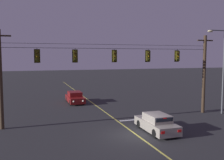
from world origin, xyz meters
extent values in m
plane|color=#28282B|center=(0.00, 0.00, 0.00)|extent=(180.00, 180.00, 0.00)
cube|color=#D1C64C|center=(0.00, 10.85, 0.00)|extent=(0.14, 60.00, 0.01)
cube|color=silver|center=(1.90, 4.25, 0.00)|extent=(3.40, 0.36, 0.01)
cylinder|color=#38281C|center=(-9.52, 4.85, 3.92)|extent=(0.32, 0.32, 7.84)
cylinder|color=#38281C|center=(9.52, 4.85, 3.92)|extent=(0.32, 0.32, 7.84)
cube|color=#38281C|center=(9.52, 4.85, 7.34)|extent=(1.80, 0.12, 0.12)
cylinder|color=slate|center=(9.52, 4.85, 6.99)|extent=(0.12, 0.12, 0.18)
cylinder|color=black|center=(0.00, 4.85, 6.44)|extent=(19.04, 0.03, 0.03)
cylinder|color=black|center=(0.00, 4.85, 6.79)|extent=(19.04, 0.02, 0.02)
cylinder|color=black|center=(-6.71, 4.85, 6.35)|extent=(0.04, 0.04, 0.18)
cube|color=#332D0A|center=(-6.71, 4.85, 5.78)|extent=(0.32, 0.26, 0.96)
cube|color=#332D0A|center=(-6.71, 4.99, 5.78)|extent=(0.48, 0.03, 1.12)
sphere|color=#380A0A|center=(-6.71, 4.69, 6.07)|extent=(0.17, 0.17, 0.17)
cylinder|color=#332D0A|center=(-6.71, 4.65, 6.11)|extent=(0.20, 0.10, 0.20)
sphere|color=orange|center=(-6.71, 4.69, 5.78)|extent=(0.17, 0.17, 0.17)
cylinder|color=#332D0A|center=(-6.71, 4.65, 5.82)|extent=(0.20, 0.10, 0.20)
sphere|color=black|center=(-6.71, 4.69, 5.49)|extent=(0.17, 0.17, 0.17)
cylinder|color=#332D0A|center=(-6.71, 4.65, 5.54)|extent=(0.20, 0.10, 0.20)
cylinder|color=black|center=(-3.61, 4.85, 6.35)|extent=(0.04, 0.04, 0.18)
cube|color=#332D0A|center=(-3.61, 4.85, 5.78)|extent=(0.32, 0.26, 0.96)
cube|color=#332D0A|center=(-3.61, 4.99, 5.78)|extent=(0.48, 0.03, 1.12)
sphere|color=#380A0A|center=(-3.61, 4.69, 6.07)|extent=(0.17, 0.17, 0.17)
cylinder|color=#332D0A|center=(-3.61, 4.65, 6.11)|extent=(0.20, 0.10, 0.20)
sphere|color=orange|center=(-3.61, 4.69, 5.78)|extent=(0.17, 0.17, 0.17)
cylinder|color=#332D0A|center=(-3.61, 4.65, 5.82)|extent=(0.20, 0.10, 0.20)
sphere|color=black|center=(-3.61, 4.69, 5.49)|extent=(0.17, 0.17, 0.17)
cylinder|color=#332D0A|center=(-3.61, 4.65, 5.54)|extent=(0.20, 0.10, 0.20)
cylinder|color=black|center=(-0.06, 4.85, 6.35)|extent=(0.04, 0.04, 0.18)
cube|color=#332D0A|center=(-0.06, 4.85, 5.78)|extent=(0.32, 0.26, 0.96)
cube|color=#332D0A|center=(-0.06, 4.99, 5.78)|extent=(0.48, 0.03, 1.12)
sphere|color=#380A0A|center=(-0.06, 4.69, 6.07)|extent=(0.17, 0.17, 0.17)
cylinder|color=#332D0A|center=(-0.06, 4.65, 6.11)|extent=(0.20, 0.10, 0.20)
sphere|color=orange|center=(-0.06, 4.69, 5.78)|extent=(0.17, 0.17, 0.17)
cylinder|color=#332D0A|center=(-0.06, 4.65, 5.82)|extent=(0.20, 0.10, 0.20)
sphere|color=black|center=(-0.06, 4.69, 5.49)|extent=(0.17, 0.17, 0.17)
cylinder|color=#332D0A|center=(-0.06, 4.65, 5.54)|extent=(0.20, 0.10, 0.20)
cylinder|color=black|center=(3.23, 4.85, 6.35)|extent=(0.04, 0.04, 0.18)
cube|color=#332D0A|center=(3.23, 4.85, 5.78)|extent=(0.32, 0.26, 0.96)
cube|color=#332D0A|center=(3.23, 4.99, 5.78)|extent=(0.48, 0.03, 1.12)
sphere|color=#380A0A|center=(3.23, 4.69, 6.07)|extent=(0.17, 0.17, 0.17)
cylinder|color=#332D0A|center=(3.23, 4.65, 6.11)|extent=(0.20, 0.10, 0.20)
sphere|color=orange|center=(3.23, 4.69, 5.78)|extent=(0.17, 0.17, 0.17)
cylinder|color=#332D0A|center=(3.23, 4.65, 5.82)|extent=(0.20, 0.10, 0.20)
sphere|color=black|center=(3.23, 4.69, 5.49)|extent=(0.17, 0.17, 0.17)
cylinder|color=#332D0A|center=(3.23, 4.65, 5.54)|extent=(0.20, 0.10, 0.20)
cylinder|color=black|center=(6.36, 4.85, 6.35)|extent=(0.04, 0.04, 0.18)
cube|color=#332D0A|center=(6.36, 4.85, 5.78)|extent=(0.32, 0.26, 0.96)
cube|color=#332D0A|center=(6.36, 4.99, 5.78)|extent=(0.48, 0.03, 1.12)
sphere|color=#380A0A|center=(6.36, 4.69, 6.07)|extent=(0.17, 0.17, 0.17)
cylinder|color=#332D0A|center=(6.36, 4.65, 6.11)|extent=(0.20, 0.10, 0.20)
sphere|color=orange|center=(6.36, 4.69, 5.78)|extent=(0.17, 0.17, 0.17)
cylinder|color=#332D0A|center=(6.36, 4.65, 5.82)|extent=(0.20, 0.10, 0.20)
sphere|color=black|center=(6.36, 4.69, 5.49)|extent=(0.17, 0.17, 0.17)
cylinder|color=#332D0A|center=(6.36, 4.65, 5.54)|extent=(0.20, 0.10, 0.20)
cube|color=gray|center=(1.76, 0.36, 0.51)|extent=(1.80, 4.30, 0.68)
cube|color=gray|center=(1.76, 0.24, 1.12)|extent=(1.51, 2.15, 0.54)
cube|color=black|center=(1.76, 1.18, 1.12)|extent=(1.40, 0.21, 0.48)
cube|color=black|center=(1.76, -0.82, 1.12)|extent=(1.37, 0.18, 0.46)
cylinder|color=black|center=(0.97, 1.70, 0.32)|extent=(0.22, 0.64, 0.64)
cylinder|color=black|center=(2.55, 1.70, 0.32)|extent=(0.22, 0.64, 0.64)
cylinder|color=black|center=(0.97, -0.97, 0.32)|extent=(0.22, 0.64, 0.64)
cylinder|color=black|center=(2.55, -0.97, 0.32)|extent=(0.22, 0.64, 0.64)
cube|color=red|center=(1.11, -1.80, 0.61)|extent=(0.28, 0.03, 0.18)
cube|color=red|center=(2.41, -1.80, 0.61)|extent=(0.28, 0.03, 0.18)
cube|color=red|center=(1.76, -0.93, 1.35)|extent=(0.24, 0.04, 0.06)
cube|color=maroon|center=(-2.02, 14.35, 0.51)|extent=(1.80, 4.30, 0.68)
cube|color=maroon|center=(-2.02, 14.47, 1.12)|extent=(1.51, 2.15, 0.54)
cube|color=black|center=(-2.02, 13.53, 1.12)|extent=(1.40, 0.21, 0.48)
cube|color=black|center=(-2.02, 15.53, 1.12)|extent=(1.37, 0.18, 0.46)
cylinder|color=black|center=(-1.22, 13.01, 0.32)|extent=(0.22, 0.64, 0.64)
cylinder|color=black|center=(-2.81, 13.01, 0.32)|extent=(0.22, 0.64, 0.64)
cylinder|color=black|center=(-1.22, 15.68, 0.32)|extent=(0.22, 0.64, 0.64)
cylinder|color=black|center=(-2.81, 15.68, 0.32)|extent=(0.22, 0.64, 0.64)
sphere|color=white|center=(-1.46, 12.18, 0.57)|extent=(0.20, 0.20, 0.20)
sphere|color=white|center=(-2.57, 12.18, 0.57)|extent=(0.20, 0.20, 0.20)
cylinder|color=#4C4F54|center=(10.99, 3.80, 4.19)|extent=(0.16, 0.16, 8.38)
cylinder|color=#4C4F54|center=(10.09, 3.80, 8.26)|extent=(1.80, 0.10, 0.10)
ellipsoid|color=beige|center=(9.24, 3.80, 8.16)|extent=(0.56, 0.30, 0.22)
camera|label=1|loc=(-7.42, -16.61, 5.75)|focal=40.71mm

